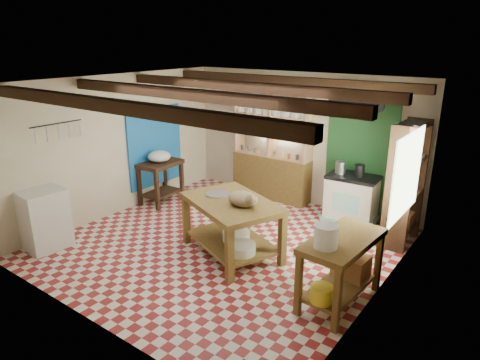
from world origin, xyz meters
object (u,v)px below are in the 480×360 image
Objects in this scene: work_table at (232,228)px; right_counter at (340,271)px; white_cabinet at (45,219)px; prep_table at (161,182)px; stove at (351,198)px; cat at (243,199)px.

work_table is 1.24× the size of right_counter.
right_counter is at bearing 21.39° from white_cabinet.
prep_table is at bearing 93.88° from white_cabinet.
work_table is 1.74× the size of stove.
work_table is at bearing -23.66° from prep_table.
work_table is at bearing 36.42° from white_cabinet.
stove is 1.03× the size of prep_table.
prep_table is at bearing -177.58° from work_table.
white_cabinet reaches higher than stove.
cat reaches higher than white_cabinet.
right_counter is (4.40, 1.35, -0.03)m from white_cabinet.
white_cabinet is 4.60m from right_counter.
right_counter is (0.90, -2.54, 0.01)m from stove.
prep_table is (-3.48, -1.41, -0.00)m from stove.
right_counter is 2.68× the size of cat.
stove is 5.24m from white_cabinet.
white_cabinet is 2.06× the size of cat.
white_cabinet is (-0.02, -2.49, 0.05)m from prep_table.
prep_table is 4.53m from right_counter.
work_table is 1.61× the size of white_cabinet.
work_table is 1.90m from right_counter.
cat reaches higher than right_counter.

